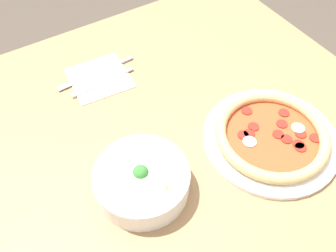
% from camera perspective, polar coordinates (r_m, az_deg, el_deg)
% --- Properties ---
extents(dining_table, '(1.04, 1.10, 0.76)m').
position_cam_1_polar(dining_table, '(0.96, 1.08, -5.84)').
color(dining_table, '#99724C').
rests_on(dining_table, ground_plane).
extents(pizza, '(0.31, 0.31, 0.04)m').
position_cam_1_polar(pizza, '(0.90, 15.48, -1.51)').
color(pizza, white).
rests_on(pizza, dining_table).
extents(bowl, '(0.20, 0.20, 0.08)m').
position_cam_1_polar(bowl, '(0.78, -4.00, -8.13)').
color(bowl, white).
rests_on(bowl, dining_table).
extents(napkin, '(0.16, 0.16, 0.00)m').
position_cam_1_polar(napkin, '(1.03, -10.39, 7.24)').
color(napkin, white).
rests_on(napkin, dining_table).
extents(fork, '(0.02, 0.18, 0.00)m').
position_cam_1_polar(fork, '(1.02, -9.78, 6.71)').
color(fork, silver).
rests_on(fork, napkin).
extents(knife, '(0.02, 0.23, 0.01)m').
position_cam_1_polar(knife, '(1.05, -10.38, 8.20)').
color(knife, silver).
rests_on(knife, napkin).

